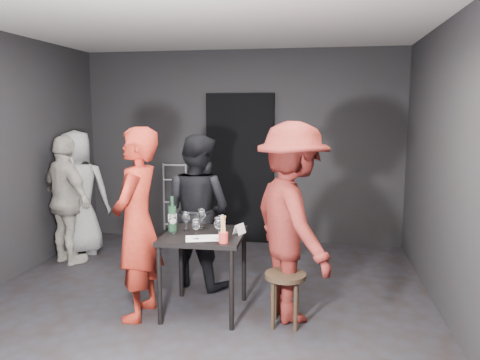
% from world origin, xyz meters
% --- Properties ---
extents(floor, '(4.50, 5.00, 0.02)m').
position_xyz_m(floor, '(0.00, 0.00, 0.00)').
color(floor, black).
rests_on(floor, ground).
extents(ceiling, '(4.50, 5.00, 0.02)m').
position_xyz_m(ceiling, '(0.00, 0.00, 2.70)').
color(ceiling, silver).
rests_on(ceiling, ground).
extents(wall_back, '(4.50, 0.04, 2.70)m').
position_xyz_m(wall_back, '(0.00, 2.50, 1.35)').
color(wall_back, black).
rests_on(wall_back, ground).
extents(wall_front, '(4.50, 0.04, 2.70)m').
position_xyz_m(wall_front, '(0.00, -2.50, 1.35)').
color(wall_front, black).
rests_on(wall_front, ground).
extents(wall_right, '(0.04, 5.00, 2.70)m').
position_xyz_m(wall_right, '(2.25, 0.00, 1.35)').
color(wall_right, black).
rests_on(wall_right, ground).
extents(doorway, '(0.95, 0.10, 2.10)m').
position_xyz_m(doorway, '(0.00, 2.44, 1.05)').
color(doorway, black).
rests_on(doorway, ground).
extents(wallbox_upper, '(0.12, 0.06, 0.12)m').
position_xyz_m(wallbox_upper, '(0.85, 2.45, 1.45)').
color(wallbox_upper, '#B7B7B2').
rests_on(wallbox_upper, wall_back).
extents(wallbox_lower, '(0.10, 0.06, 0.14)m').
position_xyz_m(wallbox_lower, '(1.05, 2.45, 1.40)').
color(wallbox_lower, '#B7B7B2').
rests_on(wallbox_lower, wall_back).
extents(hand_truck, '(0.37, 0.32, 1.11)m').
position_xyz_m(hand_truck, '(-0.93, 2.28, 0.21)').
color(hand_truck, '#B2B2B7').
rests_on(hand_truck, floor).
extents(tasting_table, '(0.72, 0.72, 0.75)m').
position_xyz_m(tasting_table, '(0.09, 0.00, 0.65)').
color(tasting_table, black).
rests_on(tasting_table, floor).
extents(stool, '(0.36, 0.36, 0.47)m').
position_xyz_m(stool, '(0.85, -0.15, 0.38)').
color(stool, black).
rests_on(stool, floor).
extents(server_red, '(0.48, 0.73, 1.98)m').
position_xyz_m(server_red, '(-0.48, -0.18, 0.99)').
color(server_red, maroon).
rests_on(server_red, floor).
extents(woman_black, '(0.96, 0.74, 1.75)m').
position_xyz_m(woman_black, '(-0.16, 0.70, 0.87)').
color(woman_black, black).
rests_on(woman_black, floor).
extents(man_maroon, '(1.22, 1.49, 2.09)m').
position_xyz_m(man_maroon, '(0.88, 0.02, 1.05)').
color(man_maroon, maroon).
rests_on(man_maroon, floor).
extents(bystander_cream, '(1.07, 0.88, 1.65)m').
position_xyz_m(bystander_cream, '(-1.90, 1.10, 0.82)').
color(bystander_cream, beige).
rests_on(bystander_cream, floor).
extents(bystander_grey, '(0.96, 0.71, 1.75)m').
position_xyz_m(bystander_grey, '(-1.96, 1.47, 0.87)').
color(bystander_grey, gray).
rests_on(bystander_grey, floor).
extents(tasting_mat, '(0.35, 0.28, 0.00)m').
position_xyz_m(tasting_mat, '(0.12, -0.16, 0.75)').
color(tasting_mat, white).
rests_on(tasting_mat, tasting_table).
extents(wine_glass_a, '(0.08, 0.08, 0.19)m').
position_xyz_m(wine_glass_a, '(-0.19, -0.05, 0.85)').
color(wine_glass_a, white).
rests_on(wine_glass_a, tasting_table).
extents(wine_glass_b, '(0.08, 0.08, 0.19)m').
position_xyz_m(wine_glass_b, '(-0.10, 0.08, 0.85)').
color(wine_glass_b, white).
rests_on(wine_glass_b, tasting_table).
extents(wine_glass_c, '(0.09, 0.09, 0.21)m').
position_xyz_m(wine_glass_c, '(0.02, 0.18, 0.85)').
color(wine_glass_c, white).
rests_on(wine_glass_c, tasting_table).
extents(wine_glass_d, '(0.08, 0.08, 0.20)m').
position_xyz_m(wine_glass_d, '(0.07, -0.20, 0.85)').
color(wine_glass_d, white).
rests_on(wine_glass_d, tasting_table).
extents(wine_glass_e, '(0.09, 0.09, 0.22)m').
position_xyz_m(wine_glass_e, '(0.26, -0.18, 0.86)').
color(wine_glass_e, white).
rests_on(wine_glass_e, tasting_table).
extents(wine_glass_f, '(0.09, 0.09, 0.20)m').
position_xyz_m(wine_glass_f, '(0.25, -0.01, 0.85)').
color(wine_glass_f, white).
rests_on(wine_glass_f, tasting_table).
extents(wine_bottle, '(0.08, 0.08, 0.33)m').
position_xyz_m(wine_bottle, '(-0.22, 0.05, 0.88)').
color(wine_bottle, '#15301E').
rests_on(wine_bottle, tasting_table).
extents(breadstick_cup, '(0.08, 0.08, 0.25)m').
position_xyz_m(breadstick_cup, '(0.32, -0.26, 0.86)').
color(breadstick_cup, red).
rests_on(breadstick_cup, tasting_table).
extents(reserved_card, '(0.12, 0.14, 0.09)m').
position_xyz_m(reserved_card, '(0.40, 0.04, 0.80)').
color(reserved_card, white).
rests_on(reserved_card, tasting_table).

